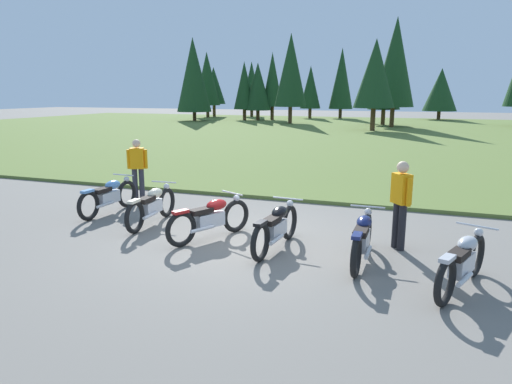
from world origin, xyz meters
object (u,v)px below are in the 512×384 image
at_px(motorcycle_silver, 463,262).
at_px(rider_near_row_end, 138,166).
at_px(rider_with_back_turned, 401,200).
at_px(motorcycle_red, 210,218).
at_px(motorcycle_navy, 362,238).
at_px(motorcycle_cream, 152,205).
at_px(motorcycle_black, 276,227).
at_px(motorcycle_sky_blue, 109,196).

xyz_separation_m(motorcycle_silver, rider_near_row_end, (-7.94, 3.40, 0.51)).
bearing_deg(rider_with_back_turned, motorcycle_red, -169.20).
bearing_deg(motorcycle_navy, motorcycle_red, 174.65).
bearing_deg(motorcycle_navy, motorcycle_silver, -23.22).
bearing_deg(rider_near_row_end, motorcycle_navy, -23.16).
height_order(motorcycle_cream, motorcycle_black, same).
bearing_deg(motorcycle_cream, motorcycle_red, -16.87).
distance_m(motorcycle_black, rider_near_row_end, 5.47).
xyz_separation_m(motorcycle_cream, motorcycle_red, (1.69, -0.51, 0.00)).
height_order(motorcycle_sky_blue, motorcycle_red, same).
height_order(motorcycle_cream, motorcycle_red, same).
distance_m(motorcycle_red, rider_near_row_end, 4.18).
bearing_deg(rider_near_row_end, motorcycle_red, -36.16).
relative_size(rider_near_row_end, rider_with_back_turned, 1.00).
relative_size(motorcycle_black, motorcycle_silver, 1.05).
relative_size(motorcycle_cream, motorcycle_black, 1.00).
xyz_separation_m(motorcycle_cream, motorcycle_navy, (4.73, -0.80, 0.00)).
relative_size(motorcycle_red, rider_near_row_end, 1.16).
bearing_deg(motorcycle_navy, motorcycle_sky_blue, 168.46).
bearing_deg(motorcycle_red, rider_near_row_end, 143.84).
distance_m(motorcycle_navy, rider_with_back_turned, 1.22).
xyz_separation_m(motorcycle_red, rider_near_row_end, (-3.35, 2.45, 0.51)).
height_order(motorcycle_black, motorcycle_silver, same).
relative_size(motorcycle_sky_blue, motorcycle_red, 1.08).
distance_m(motorcycle_cream, rider_near_row_end, 2.61).
distance_m(motorcycle_silver, rider_near_row_end, 8.65).
height_order(motorcycle_navy, motorcycle_silver, same).
bearing_deg(rider_with_back_turned, motorcycle_black, -158.95).
bearing_deg(motorcycle_red, motorcycle_cream, 163.13).
relative_size(motorcycle_black, rider_with_back_turned, 1.26).
distance_m(motorcycle_silver, rider_with_back_turned, 1.98).
bearing_deg(rider_with_back_turned, motorcycle_navy, -119.45).
bearing_deg(rider_with_back_turned, rider_near_row_end, 165.72).
height_order(motorcycle_black, rider_near_row_end, rider_near_row_end).
bearing_deg(motorcycle_cream, rider_near_row_end, 130.67).
bearing_deg(rider_near_row_end, motorcycle_sky_blue, -84.46).
distance_m(motorcycle_red, motorcycle_navy, 3.05).
bearing_deg(motorcycle_sky_blue, motorcycle_red, -17.17).
bearing_deg(motorcycle_silver, motorcycle_cream, 166.90).
bearing_deg(motorcycle_cream, motorcycle_black, -11.87).
relative_size(motorcycle_red, rider_with_back_turned, 1.16).
xyz_separation_m(motorcycle_cream, rider_near_row_end, (-1.66, 1.94, 0.51)).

